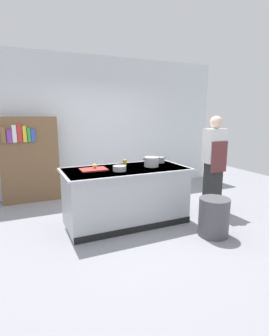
{
  "coord_description": "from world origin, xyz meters",
  "views": [
    {
      "loc": [
        -1.56,
        -3.82,
        1.75
      ],
      "look_at": [
        0.25,
        0.2,
        0.85
      ],
      "focal_mm": 28.31,
      "sensor_mm": 36.0,
      "label": 1
    }
  ],
  "objects_px": {
    "juice_cup": "(125,163)",
    "trash_bin": "(214,217)",
    "stock_pot": "(151,162)",
    "person_chef": "(214,162)",
    "sauce_pan": "(160,160)",
    "mixing_bowl": "(120,168)",
    "onion": "(95,166)",
    "bookshelf": "(30,160)"
  },
  "relations": [
    {
      "from": "sauce_pan",
      "to": "mixing_bowl",
      "type": "height_order",
      "value": "sauce_pan"
    },
    {
      "from": "juice_cup",
      "to": "trash_bin",
      "type": "distance_m",
      "value": 1.65
    },
    {
      "from": "stock_pot",
      "to": "mixing_bowl",
      "type": "relative_size",
      "value": 1.51
    },
    {
      "from": "trash_bin",
      "to": "juice_cup",
      "type": "bearing_deg",
      "value": 127.0
    },
    {
      "from": "onion",
      "to": "person_chef",
      "type": "height_order",
      "value": "person_chef"
    },
    {
      "from": "sauce_pan",
      "to": "person_chef",
      "type": "distance_m",
      "value": 0.96
    },
    {
      "from": "person_chef",
      "to": "bookshelf",
      "type": "bearing_deg",
      "value": 46.75
    },
    {
      "from": "onion",
      "to": "stock_pot",
      "type": "bearing_deg",
      "value": -9.9
    },
    {
      "from": "juice_cup",
      "to": "onion",
      "type": "bearing_deg",
      "value": -171.16
    },
    {
      "from": "onion",
      "to": "juice_cup",
      "type": "bearing_deg",
      "value": 8.84
    },
    {
      "from": "mixing_bowl",
      "to": "juice_cup",
      "type": "relative_size",
      "value": 2.02
    },
    {
      "from": "onion",
      "to": "mixing_bowl",
      "type": "height_order",
      "value": "onion"
    },
    {
      "from": "mixing_bowl",
      "to": "person_chef",
      "type": "distance_m",
      "value": 1.79
    },
    {
      "from": "trash_bin",
      "to": "stock_pot",
      "type": "bearing_deg",
      "value": 118.88
    },
    {
      "from": "person_chef",
      "to": "bookshelf",
      "type": "relative_size",
      "value": 1.01
    },
    {
      "from": "onion",
      "to": "bookshelf",
      "type": "bearing_deg",
      "value": 117.54
    },
    {
      "from": "onion",
      "to": "person_chef",
      "type": "relative_size",
      "value": 0.04
    },
    {
      "from": "sauce_pan",
      "to": "trash_bin",
      "type": "distance_m",
      "value": 1.39
    },
    {
      "from": "onion",
      "to": "sauce_pan",
      "type": "distance_m",
      "value": 1.22
    },
    {
      "from": "person_chef",
      "to": "trash_bin",
      "type": "bearing_deg",
      "value": 131.44
    },
    {
      "from": "mixing_bowl",
      "to": "juice_cup",
      "type": "xyz_separation_m",
      "value": [
        0.23,
        0.35,
        0.01
      ]
    },
    {
      "from": "sauce_pan",
      "to": "juice_cup",
      "type": "height_order",
      "value": "same"
    },
    {
      "from": "bookshelf",
      "to": "juice_cup",
      "type": "bearing_deg",
      "value": -48.3
    },
    {
      "from": "sauce_pan",
      "to": "stock_pot",
      "type": "bearing_deg",
      "value": -141.31
    },
    {
      "from": "onion",
      "to": "sauce_pan",
      "type": "xyz_separation_m",
      "value": [
        1.22,
        0.08,
        -0.01
      ]
    },
    {
      "from": "mixing_bowl",
      "to": "sauce_pan",
      "type": "bearing_deg",
      "value": 21.16
    },
    {
      "from": "sauce_pan",
      "to": "trash_bin",
      "type": "xyz_separation_m",
      "value": [
        0.23,
        -1.2,
        -0.67
      ]
    },
    {
      "from": "stock_pot",
      "to": "sauce_pan",
      "type": "distance_m",
      "value": 0.39
    },
    {
      "from": "sauce_pan",
      "to": "bookshelf",
      "type": "height_order",
      "value": "bookshelf"
    },
    {
      "from": "stock_pot",
      "to": "person_chef",
      "type": "bearing_deg",
      "value": -6.94
    },
    {
      "from": "bookshelf",
      "to": "trash_bin",
      "type": "bearing_deg",
      "value": -50.25
    },
    {
      "from": "stock_pot",
      "to": "bookshelf",
      "type": "bearing_deg",
      "value": 134.39
    },
    {
      "from": "stock_pot",
      "to": "person_chef",
      "type": "relative_size",
      "value": 0.18
    },
    {
      "from": "onion",
      "to": "bookshelf",
      "type": "xyz_separation_m",
      "value": [
        -0.87,
        1.66,
        -0.1
      ]
    },
    {
      "from": "sauce_pan",
      "to": "mixing_bowl",
      "type": "distance_m",
      "value": 0.97
    },
    {
      "from": "stock_pot",
      "to": "sauce_pan",
      "type": "xyz_separation_m",
      "value": [
        0.3,
        0.24,
        -0.03
      ]
    },
    {
      "from": "juice_cup",
      "to": "person_chef",
      "type": "height_order",
      "value": "person_chef"
    },
    {
      "from": "stock_pot",
      "to": "juice_cup",
      "type": "xyz_separation_m",
      "value": [
        -0.38,
        0.24,
        -0.03
      ]
    },
    {
      "from": "stock_pot",
      "to": "mixing_bowl",
      "type": "xyz_separation_m",
      "value": [
        -0.61,
        -0.11,
        -0.04
      ]
    },
    {
      "from": "mixing_bowl",
      "to": "juice_cup",
      "type": "height_order",
      "value": "juice_cup"
    },
    {
      "from": "bookshelf",
      "to": "mixing_bowl",
      "type": "bearing_deg",
      "value": -58.62
    },
    {
      "from": "sauce_pan",
      "to": "bookshelf",
      "type": "xyz_separation_m",
      "value": [
        -2.09,
        1.58,
        -0.1
      ]
    }
  ]
}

